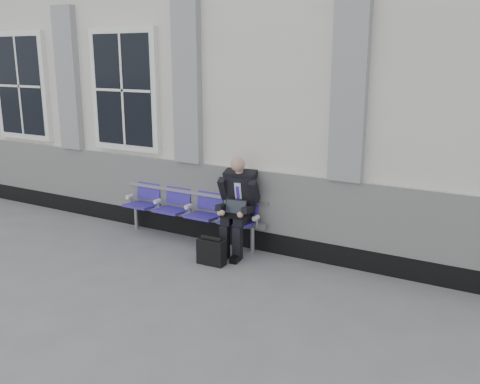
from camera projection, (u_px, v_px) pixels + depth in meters
The scene contains 5 objects.
ground at pixel (49, 245), 8.08m from camera, with size 70.00×70.00×0.00m, color slate.
station_building at pixel (181, 86), 10.45m from camera, with size 14.40×4.40×4.49m.
bench at pixel (191, 205), 8.22m from camera, with size 2.60×0.47×0.91m.
businessman at pixel (238, 202), 7.61m from camera, with size 0.60×0.80×1.41m.
briefcase at pixel (211, 251), 7.31m from camera, with size 0.40×0.18×0.40m.
Camera 1 is at (6.35, -5.13, 2.77)m, focal length 40.00 mm.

